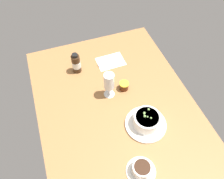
% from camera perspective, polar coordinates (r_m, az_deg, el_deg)
% --- Properties ---
extents(ground_plane, '(1.10, 0.84, 0.03)m').
position_cam_1_polar(ground_plane, '(1.24, 0.80, -3.78)').
color(ground_plane, '#9E6B3D').
extents(porridge_bowl, '(0.21, 0.21, 0.09)m').
position_cam_1_polar(porridge_bowl, '(1.14, 8.78, -7.98)').
color(porridge_bowl, white).
rests_on(porridge_bowl, ground_plane).
extents(cutlery_setting, '(0.13, 0.17, 0.01)m').
position_cam_1_polar(cutlery_setting, '(1.42, -0.54, 7.21)').
color(cutlery_setting, white).
rests_on(cutlery_setting, ground_plane).
extents(coffee_cup, '(0.14, 0.13, 0.06)m').
position_cam_1_polar(coffee_cup, '(1.05, 7.59, -19.62)').
color(coffee_cup, white).
rests_on(coffee_cup, ground_plane).
extents(wine_glass, '(0.06, 0.06, 0.17)m').
position_cam_1_polar(wine_glass, '(1.18, -0.75, 1.87)').
color(wine_glass, white).
rests_on(wine_glass, ground_plane).
extents(jam_jar, '(0.05, 0.05, 0.05)m').
position_cam_1_polar(jam_jar, '(1.27, 3.09, 0.95)').
color(jam_jar, '#4E200D').
rests_on(jam_jar, ground_plane).
extents(sauce_bottle_brown, '(0.05, 0.05, 0.14)m').
position_cam_1_polar(sauce_bottle_brown, '(1.34, -9.14, 6.57)').
color(sauce_bottle_brown, '#382314').
rests_on(sauce_bottle_brown, ground_plane).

